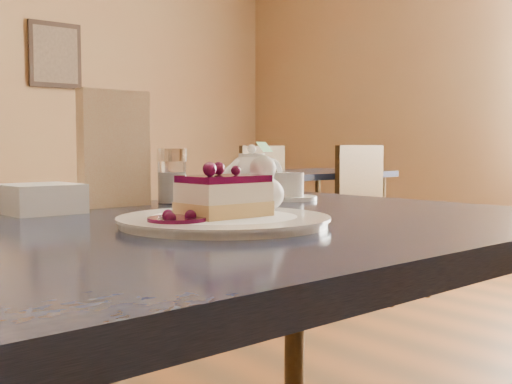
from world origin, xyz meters
TOP-DOWN VIEW (x-y plane):
  - main_table at (0.19, 0.39)m, footprint 1.18×0.82m
  - dessert_plate at (0.19, 0.34)m, footprint 0.28×0.28m
  - cheesecake_slice at (0.19, 0.34)m, footprint 0.12×0.09m
  - whipped_cream at (0.27, 0.36)m, footprint 0.06×0.06m
  - berry_sauce at (0.11, 0.33)m, footprint 0.08×0.08m
  - tea_set at (0.53, 0.69)m, footprint 0.17×0.21m
  - menu_card at (0.20, 0.69)m, footprint 0.13×0.04m
  - sugar_shaker at (0.31, 0.68)m, footprint 0.06×0.06m
  - napkin_stack at (0.06, 0.67)m, footprint 0.12×0.12m
  - bg_table_far_right at (2.42, 2.53)m, footprint 0.92×1.64m

SIDE VIEW (x-z plane):
  - bg_table_far_right at x=2.42m, z-range -0.48..0.61m
  - main_table at x=0.19m, z-range 0.28..1.00m
  - dessert_plate at x=0.19m, z-range 0.71..0.73m
  - berry_sauce at x=0.11m, z-range 0.73..0.73m
  - napkin_stack at x=0.06m, z-range 0.71..0.76m
  - whipped_cream at x=0.27m, z-range 0.73..0.78m
  - cheesecake_slice at x=0.19m, z-range 0.73..0.78m
  - tea_set at x=0.53m, z-range 0.70..0.81m
  - sugar_shaker at x=0.31m, z-range 0.72..0.82m
  - menu_card at x=0.20m, z-range 0.71..0.92m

